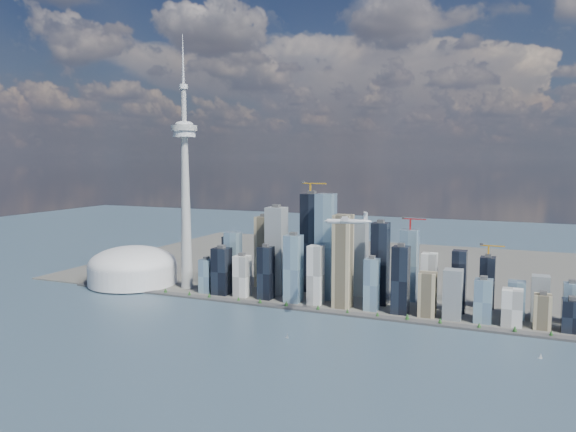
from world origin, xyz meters
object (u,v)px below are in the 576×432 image
at_px(sailboat_west, 287,336).
at_px(sailboat_east, 540,357).
at_px(airplane, 347,221).
at_px(dome_stadium, 133,268).
at_px(needle_tower, 185,183).

distance_m(sailboat_west, sailboat_east, 380.86).
distance_m(airplane, sailboat_east, 353.66).
height_order(dome_stadium, airplane, airplane).
bearing_deg(sailboat_east, sailboat_west, -160.21).
bearing_deg(dome_stadium, needle_tower, 4.09).
distance_m(needle_tower, sailboat_east, 771.07).
height_order(dome_stadium, sailboat_east, dome_stadium).
bearing_deg(airplane, sailboat_east, -22.19).
distance_m(needle_tower, dome_stadium, 241.40).
height_order(needle_tower, sailboat_west, needle_tower).
height_order(dome_stadium, sailboat_west, dome_stadium).
height_order(needle_tower, airplane, needle_tower).
xyz_separation_m(sailboat_west, sailboat_east, (376.55, 57.17, -0.07)).
distance_m(needle_tower, sailboat_west, 469.47).
relative_size(sailboat_west, sailboat_east, 1.02).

